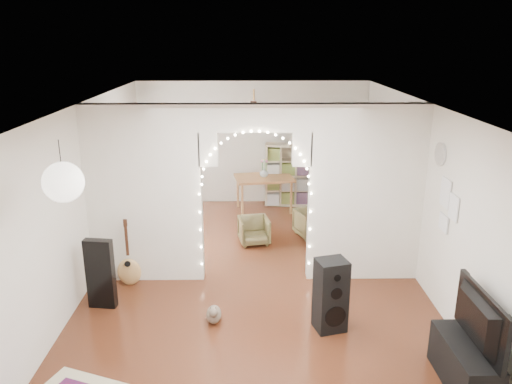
{
  "coord_description": "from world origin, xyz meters",
  "views": [
    {
      "loc": [
        -0.09,
        -7.08,
        3.61
      ],
      "look_at": [
        0.02,
        0.3,
        1.3
      ],
      "focal_mm": 35.0,
      "sensor_mm": 36.0,
      "label": 1
    }
  ],
  "objects_px": {
    "acoustic_guitar": "(128,261)",
    "media_console": "(464,365)",
    "bookcase": "(295,175)",
    "floor_speaker": "(331,295)",
    "dining_chair_left": "(254,230)",
    "dining_chair_right": "(312,223)",
    "dining_table": "(264,180)"
  },
  "relations": [
    {
      "from": "acoustic_guitar",
      "to": "dining_chair_right",
      "type": "relative_size",
      "value": 1.56
    },
    {
      "from": "media_console",
      "to": "bookcase",
      "type": "relative_size",
      "value": 0.73
    },
    {
      "from": "dining_chair_left",
      "to": "dining_chair_right",
      "type": "xyz_separation_m",
      "value": [
        1.1,
        0.32,
        0.02
      ]
    },
    {
      "from": "bookcase",
      "to": "dining_chair_right",
      "type": "height_order",
      "value": "bookcase"
    },
    {
      "from": "dining_table",
      "to": "dining_chair_right",
      "type": "relative_size",
      "value": 2.28
    },
    {
      "from": "floor_speaker",
      "to": "media_console",
      "type": "bearing_deg",
      "value": -56.64
    },
    {
      "from": "bookcase",
      "to": "dining_chair_left",
      "type": "bearing_deg",
      "value": -107.11
    },
    {
      "from": "floor_speaker",
      "to": "dining_chair_left",
      "type": "height_order",
      "value": "floor_speaker"
    },
    {
      "from": "floor_speaker",
      "to": "bookcase",
      "type": "relative_size",
      "value": 0.7
    },
    {
      "from": "dining_table",
      "to": "dining_chair_left",
      "type": "xyz_separation_m",
      "value": [
        -0.23,
        -1.78,
        -0.44
      ]
    },
    {
      "from": "floor_speaker",
      "to": "dining_chair_right",
      "type": "bearing_deg",
      "value": 71.9
    },
    {
      "from": "floor_speaker",
      "to": "dining_chair_right",
      "type": "relative_size",
      "value": 1.66
    },
    {
      "from": "acoustic_guitar",
      "to": "bookcase",
      "type": "relative_size",
      "value": 0.65
    },
    {
      "from": "dining_chair_right",
      "to": "dining_chair_left",
      "type": "bearing_deg",
      "value": 176.23
    },
    {
      "from": "acoustic_guitar",
      "to": "media_console",
      "type": "height_order",
      "value": "acoustic_guitar"
    },
    {
      "from": "bookcase",
      "to": "dining_chair_right",
      "type": "distance_m",
      "value": 1.91
    },
    {
      "from": "bookcase",
      "to": "dining_chair_right",
      "type": "xyz_separation_m",
      "value": [
        0.16,
        -1.86,
        -0.42
      ]
    },
    {
      "from": "bookcase",
      "to": "dining_chair_right",
      "type": "relative_size",
      "value": 2.38
    },
    {
      "from": "media_console",
      "to": "bookcase",
      "type": "xyz_separation_m",
      "value": [
        -1.27,
        6.09,
        0.44
      ]
    },
    {
      "from": "bookcase",
      "to": "dining_chair_right",
      "type": "bearing_deg",
      "value": -78.94
    },
    {
      "from": "media_console",
      "to": "floor_speaker",
      "type": "bearing_deg",
      "value": 137.67
    },
    {
      "from": "dining_table",
      "to": "floor_speaker",
      "type": "bearing_deg",
      "value": -90.56
    },
    {
      "from": "dining_chair_right",
      "to": "bookcase",
      "type": "bearing_deg",
      "value": 74.89
    },
    {
      "from": "floor_speaker",
      "to": "bookcase",
      "type": "bearing_deg",
      "value": 74.76
    },
    {
      "from": "floor_speaker",
      "to": "dining_table",
      "type": "relative_size",
      "value": 0.73
    },
    {
      "from": "floor_speaker",
      "to": "bookcase",
      "type": "height_order",
      "value": "bookcase"
    },
    {
      "from": "acoustic_guitar",
      "to": "dining_chair_right",
      "type": "distance_m",
      "value": 3.54
    },
    {
      "from": "acoustic_guitar",
      "to": "floor_speaker",
      "type": "distance_m",
      "value": 3.09
    },
    {
      "from": "acoustic_guitar",
      "to": "dining_table",
      "type": "height_order",
      "value": "acoustic_guitar"
    },
    {
      "from": "floor_speaker",
      "to": "media_console",
      "type": "xyz_separation_m",
      "value": [
        1.26,
        -1.11,
        -0.23
      ]
    },
    {
      "from": "dining_table",
      "to": "bookcase",
      "type": "bearing_deg",
      "value": 19.58
    },
    {
      "from": "floor_speaker",
      "to": "dining_chair_right",
      "type": "height_order",
      "value": "floor_speaker"
    }
  ]
}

